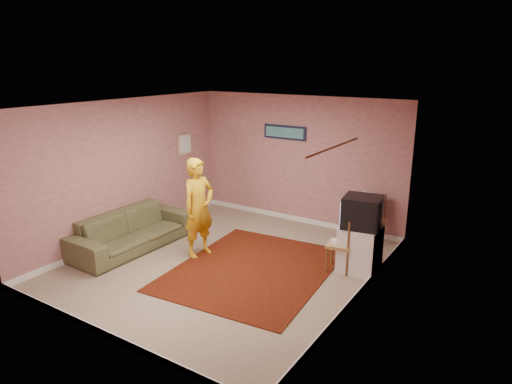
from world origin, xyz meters
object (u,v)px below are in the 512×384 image
Objects in this scene: chair_b at (340,238)px; sofa at (132,231)px; tv_cabinet at (360,249)px; chair_a at (372,214)px; person at (199,208)px; crt_tv at (362,212)px.

sofa is at bearing -80.57° from chair_b.
chair_a is (-0.26, 1.28, 0.18)m from tv_cabinet.
tv_cabinet is 0.44× the size of person.
crt_tv is at bearing 104.64° from chair_b.
tv_cabinet is at bearing -62.01° from person.
chair_b is 0.22× the size of sofa.
chair_a is at bearing -52.66° from sofa.
crt_tv is 4.02m from sofa.
tv_cabinet is at bearing -75.24° from chair_a.
person is at bearing -81.27° from chair_b.
person is at bearing -161.45° from tv_cabinet.
person is (-2.30, -2.14, 0.30)m from chair_a.
chair_a is at bearing -37.62° from person.
chair_b is at bearing -70.40° from sofa.
person is (-2.55, -0.86, -0.14)m from crt_tv.
chair_b is at bearing -165.17° from crt_tv.
person reaches higher than tv_cabinet.
chair_b is 3.66m from sofa.
person is at bearing -133.63° from chair_a.
sofa is 1.38m from person.
chair_b is (-0.28, -0.12, -0.45)m from crt_tv.
crt_tv is at bearing -61.99° from person.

